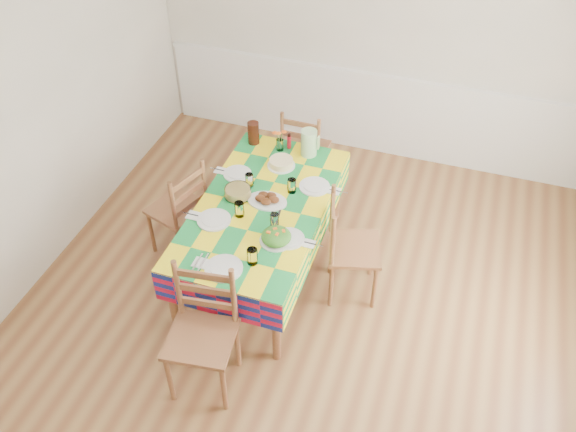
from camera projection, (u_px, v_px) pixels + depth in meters
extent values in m
cube|color=brown|center=(297.00, 321.00, 4.94)|extent=(4.50, 5.00, 0.04)
cube|color=beige|center=(380.00, 31.00, 5.80)|extent=(4.50, 0.04, 2.70)
cube|color=beige|center=(11.00, 129.00, 4.56)|extent=(0.04, 5.00, 2.70)
cube|color=white|center=(374.00, 76.00, 6.07)|extent=(4.41, 0.06, 0.04)
cube|color=white|center=(370.00, 113.00, 6.38)|extent=(4.41, 0.03, 0.90)
cylinder|color=brown|center=(172.00, 301.00, 4.63)|extent=(0.07, 0.07, 0.67)
cylinder|color=brown|center=(276.00, 329.00, 4.43)|extent=(0.07, 0.07, 0.67)
cylinder|color=brown|center=(252.00, 171.00, 5.83)|extent=(0.07, 0.07, 0.67)
cylinder|color=brown|center=(337.00, 189.00, 5.63)|extent=(0.07, 0.07, 0.67)
cube|color=brown|center=(261.00, 208.00, 4.89)|extent=(0.95, 1.81, 0.04)
cube|color=red|center=(261.00, 206.00, 4.88)|extent=(0.99, 1.85, 0.01)
cube|color=red|center=(206.00, 206.00, 5.09)|extent=(0.01, 1.85, 0.29)
cube|color=red|center=(320.00, 232.00, 4.86)|extent=(0.01, 1.85, 0.29)
cube|color=red|center=(217.00, 302.00, 4.32)|extent=(0.99, 0.01, 0.29)
cube|color=red|center=(297.00, 155.00, 5.63)|extent=(0.99, 0.01, 0.29)
cylinder|color=silver|center=(224.00, 268.00, 4.35)|extent=(0.28, 0.28, 0.01)
cylinder|color=silver|center=(224.00, 267.00, 4.34)|extent=(0.19, 0.19, 0.01)
cylinder|color=white|center=(252.00, 256.00, 4.36)|extent=(0.08, 0.08, 0.13)
cube|color=silver|center=(200.00, 263.00, 4.40)|extent=(0.10, 0.10, 0.01)
cube|color=silver|center=(198.00, 262.00, 4.40)|extent=(0.01, 0.17, 0.00)
cube|color=silver|center=(203.00, 263.00, 4.39)|extent=(0.01, 0.21, 0.00)
cylinder|color=silver|center=(214.00, 220.00, 4.73)|extent=(0.27, 0.27, 0.01)
cylinder|color=silver|center=(214.00, 219.00, 4.73)|extent=(0.19, 0.19, 0.01)
cylinder|color=white|center=(239.00, 209.00, 4.74)|extent=(0.07, 0.07, 0.13)
cube|color=silver|center=(193.00, 215.00, 4.78)|extent=(0.10, 0.10, 0.01)
cube|color=silver|center=(191.00, 214.00, 4.78)|extent=(0.17, 0.01, 0.00)
cube|color=silver|center=(195.00, 215.00, 4.77)|extent=(0.20, 0.01, 0.00)
cylinder|color=silver|center=(237.00, 174.00, 5.17)|extent=(0.24, 0.24, 0.01)
cylinder|color=silver|center=(237.00, 173.00, 5.16)|extent=(0.17, 0.17, 0.01)
cylinder|color=white|center=(249.00, 180.00, 5.02)|extent=(0.07, 0.07, 0.12)
cube|color=silver|center=(220.00, 170.00, 5.21)|extent=(0.09, 0.09, 0.01)
cube|color=silver|center=(218.00, 170.00, 5.21)|extent=(0.15, 0.01, 0.00)
cube|color=silver|center=(222.00, 170.00, 5.20)|extent=(0.18, 0.01, 0.00)
cylinder|color=silver|center=(289.00, 239.00, 4.58)|extent=(0.24, 0.24, 0.01)
cylinder|color=silver|center=(289.00, 238.00, 4.57)|extent=(0.17, 0.17, 0.01)
cylinder|color=white|center=(274.00, 220.00, 4.65)|extent=(0.07, 0.07, 0.12)
cube|color=silver|center=(309.00, 244.00, 4.54)|extent=(0.09, 0.09, 0.01)
cube|color=silver|center=(307.00, 243.00, 4.54)|extent=(0.15, 0.01, 0.00)
cube|color=silver|center=(311.00, 244.00, 4.54)|extent=(0.18, 0.01, 0.00)
cylinder|color=silver|center=(314.00, 186.00, 5.04)|extent=(0.26, 0.26, 0.01)
cylinder|color=silver|center=(314.00, 186.00, 5.03)|extent=(0.18, 0.18, 0.01)
cylinder|color=white|center=(292.00, 186.00, 4.96)|extent=(0.07, 0.07, 0.12)
cube|color=silver|center=(334.00, 191.00, 5.00)|extent=(0.09, 0.09, 0.01)
cube|color=silver|center=(332.00, 190.00, 5.00)|extent=(0.16, 0.01, 0.00)
cube|color=silver|center=(337.00, 191.00, 4.99)|extent=(0.19, 0.01, 0.00)
ellipsoid|color=silver|center=(267.00, 201.00, 4.90)|extent=(0.33, 0.23, 0.02)
ellipsoid|color=black|center=(274.00, 200.00, 4.86)|extent=(0.09, 0.07, 0.05)
ellipsoid|color=black|center=(271.00, 196.00, 4.90)|extent=(0.09, 0.07, 0.05)
ellipsoid|color=black|center=(263.00, 195.00, 4.91)|extent=(0.09, 0.07, 0.05)
ellipsoid|color=black|center=(260.00, 198.00, 4.87)|extent=(0.09, 0.07, 0.05)
ellipsoid|color=black|center=(266.00, 202.00, 4.84)|extent=(0.09, 0.07, 0.05)
cylinder|color=silver|center=(276.00, 240.00, 4.57)|extent=(0.25, 0.25, 0.01)
ellipsoid|color=#154210|center=(276.00, 236.00, 4.54)|extent=(0.23, 0.23, 0.10)
cube|color=orange|center=(269.00, 232.00, 4.50)|extent=(0.03, 0.02, 0.01)
cube|color=orange|center=(275.00, 229.00, 4.53)|extent=(0.04, 0.03, 0.01)
cube|color=orange|center=(277.00, 234.00, 4.48)|extent=(0.03, 0.03, 0.01)
cube|color=orange|center=(284.00, 231.00, 4.51)|extent=(0.03, 0.04, 0.01)
cylinder|color=white|center=(238.00, 192.00, 4.93)|extent=(0.22, 0.22, 0.08)
cylinder|color=#F0DC7F|center=(238.00, 192.00, 4.93)|extent=(0.20, 0.20, 0.07)
cylinder|color=silver|center=(281.00, 165.00, 5.25)|extent=(0.24, 0.24, 0.01)
cylinder|color=beige|center=(281.00, 162.00, 5.23)|extent=(0.20, 0.20, 0.06)
cube|color=black|center=(273.00, 214.00, 4.78)|extent=(0.11, 0.27, 0.01)
cube|color=black|center=(279.00, 214.00, 4.79)|extent=(0.06, 0.28, 0.01)
cylinder|color=white|center=(280.00, 145.00, 5.40)|extent=(0.06, 0.06, 0.11)
cylinder|color=#407226|center=(278.00, 140.00, 5.38)|extent=(0.01, 0.01, 0.15)
ellipsoid|color=orange|center=(275.00, 133.00, 5.33)|extent=(0.05, 0.05, 0.02)
cylinder|color=#407226|center=(282.00, 140.00, 5.37)|extent=(0.01, 0.01, 0.15)
ellipsoid|color=orange|center=(284.00, 132.00, 5.32)|extent=(0.05, 0.05, 0.02)
cylinder|color=#407226|center=(279.00, 142.00, 5.36)|extent=(0.01, 0.01, 0.15)
ellipsoid|color=orange|center=(278.00, 133.00, 5.28)|extent=(0.05, 0.05, 0.02)
cylinder|color=red|center=(289.00, 141.00, 5.40)|extent=(0.04, 0.04, 0.15)
cylinder|color=#A5D495|center=(309.00, 143.00, 5.30)|extent=(0.14, 0.14, 0.24)
cylinder|color=black|center=(253.00, 133.00, 5.45)|extent=(0.10, 0.10, 0.21)
cube|color=silver|center=(215.00, 280.00, 4.26)|extent=(0.07, 0.02, 0.02)
cylinder|color=brown|center=(169.00, 379.00, 4.23)|extent=(0.04, 0.04, 0.49)
cylinder|color=brown|center=(224.00, 388.00, 4.18)|extent=(0.04, 0.04, 0.49)
cylinder|color=brown|center=(186.00, 336.00, 4.50)|extent=(0.04, 0.04, 0.49)
cylinder|color=brown|center=(237.00, 345.00, 4.45)|extent=(0.04, 0.04, 0.49)
cube|color=brown|center=(201.00, 339.00, 4.16)|extent=(0.51, 0.49, 0.03)
cylinder|color=brown|center=(178.00, 289.00, 4.16)|extent=(0.04, 0.04, 0.54)
cylinder|color=brown|center=(234.00, 297.00, 4.11)|extent=(0.04, 0.04, 0.54)
cube|color=brown|center=(207.00, 304.00, 4.21)|extent=(0.39, 0.07, 0.05)
cube|color=brown|center=(205.00, 290.00, 4.11)|extent=(0.39, 0.07, 0.05)
cube|color=brown|center=(203.00, 276.00, 4.02)|extent=(0.39, 0.07, 0.05)
cylinder|color=brown|center=(327.00, 162.00, 6.13)|extent=(0.04, 0.04, 0.44)
cylinder|color=brown|center=(294.00, 155.00, 6.22)|extent=(0.04, 0.04, 0.44)
cylinder|color=brown|center=(317.00, 181.00, 5.90)|extent=(0.04, 0.04, 0.44)
cylinder|color=brown|center=(283.00, 174.00, 5.99)|extent=(0.04, 0.04, 0.44)
cube|color=brown|center=(306.00, 148.00, 5.90)|extent=(0.42, 0.40, 0.03)
cylinder|color=brown|center=(318.00, 142.00, 5.58)|extent=(0.04, 0.04, 0.49)
cylinder|color=brown|center=(282.00, 135.00, 5.67)|extent=(0.04, 0.04, 0.49)
cube|color=brown|center=(300.00, 147.00, 5.69)|extent=(0.35, 0.03, 0.05)
cube|color=brown|center=(300.00, 136.00, 5.61)|extent=(0.35, 0.03, 0.05)
cube|color=brown|center=(300.00, 124.00, 5.52)|extent=(0.35, 0.03, 0.05)
cylinder|color=brown|center=(181.00, 210.00, 5.57)|extent=(0.04, 0.04, 0.46)
cylinder|color=brown|center=(152.00, 232.00, 5.36)|extent=(0.04, 0.04, 0.46)
cylinder|color=brown|center=(209.00, 226.00, 5.42)|extent=(0.04, 0.04, 0.46)
cylinder|color=brown|center=(180.00, 249.00, 5.20)|extent=(0.04, 0.04, 0.46)
cube|color=brown|center=(177.00, 208.00, 5.23)|extent=(0.52, 0.53, 0.03)
cylinder|color=brown|center=(205.00, 184.00, 5.09)|extent=(0.04, 0.04, 0.51)
cylinder|color=brown|center=(173.00, 207.00, 4.88)|extent=(0.04, 0.04, 0.51)
cube|color=brown|center=(191.00, 205.00, 5.05)|extent=(0.14, 0.35, 0.05)
cube|color=brown|center=(189.00, 193.00, 4.96)|extent=(0.14, 0.35, 0.05)
cube|color=brown|center=(187.00, 180.00, 4.88)|extent=(0.14, 0.35, 0.05)
cylinder|color=brown|center=(374.00, 288.00, 4.87)|extent=(0.04, 0.04, 0.46)
cylinder|color=brown|center=(372.00, 255.00, 5.15)|extent=(0.04, 0.04, 0.46)
cylinder|color=brown|center=(331.00, 286.00, 4.89)|extent=(0.04, 0.04, 0.46)
cylinder|color=brown|center=(331.00, 253.00, 5.16)|extent=(0.04, 0.04, 0.46)
cube|color=brown|center=(354.00, 249.00, 4.85)|extent=(0.51, 0.53, 0.03)
cylinder|color=brown|center=(333.00, 243.00, 4.56)|extent=(0.04, 0.04, 0.51)
cylinder|color=brown|center=(332.00, 210.00, 4.84)|extent=(0.04, 0.04, 0.51)
cube|color=brown|center=(332.00, 236.00, 4.77)|extent=(0.12, 0.36, 0.05)
cube|color=brown|center=(333.00, 223.00, 4.68)|extent=(0.12, 0.36, 0.05)
cube|color=brown|center=(334.00, 210.00, 4.59)|extent=(0.12, 0.36, 0.05)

